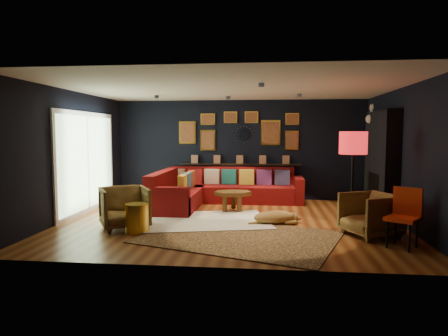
# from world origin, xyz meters

# --- Properties ---
(floor) EXTENTS (6.50, 6.50, 0.00)m
(floor) POSITION_xyz_m (0.00, 0.00, 0.00)
(floor) COLOR #935525
(floor) RESTS_ON ground
(room_walls) EXTENTS (6.50, 6.50, 6.50)m
(room_walls) POSITION_xyz_m (0.00, 0.00, 1.59)
(room_walls) COLOR black
(room_walls) RESTS_ON ground
(sectional) EXTENTS (3.41, 2.69, 0.86)m
(sectional) POSITION_xyz_m (-0.61, 1.81, 0.32)
(sectional) COLOR maroon
(sectional) RESTS_ON ground
(ledge) EXTENTS (3.20, 0.12, 0.04)m
(ledge) POSITION_xyz_m (0.00, 2.68, 0.92)
(ledge) COLOR black
(ledge) RESTS_ON room_walls
(gallery_wall) EXTENTS (3.15, 0.04, 1.02)m
(gallery_wall) POSITION_xyz_m (-0.01, 2.72, 1.81)
(gallery_wall) COLOR gold
(gallery_wall) RESTS_ON room_walls
(sunburst_mirror) EXTENTS (0.47, 0.16, 0.47)m
(sunburst_mirror) POSITION_xyz_m (0.10, 2.72, 1.70)
(sunburst_mirror) COLOR silver
(sunburst_mirror) RESTS_ON room_walls
(fireplace) EXTENTS (0.31, 1.60, 2.20)m
(fireplace) POSITION_xyz_m (3.09, 0.90, 1.02)
(fireplace) COLOR black
(fireplace) RESTS_ON ground
(deer_head) EXTENTS (0.50, 0.28, 0.45)m
(deer_head) POSITION_xyz_m (3.14, 1.40, 2.05)
(deer_head) COLOR white
(deer_head) RESTS_ON fireplace
(sliding_door) EXTENTS (0.06, 2.80, 2.20)m
(sliding_door) POSITION_xyz_m (-3.22, 0.60, 1.10)
(sliding_door) COLOR white
(sliding_door) RESTS_ON ground
(ceiling_spots) EXTENTS (3.30, 2.50, 0.06)m
(ceiling_spots) POSITION_xyz_m (-0.00, 0.80, 2.56)
(ceiling_spots) COLOR black
(ceiling_spots) RESTS_ON room_walls
(shag_rug) EXTENTS (2.81, 2.31, 0.03)m
(shag_rug) POSITION_xyz_m (-0.51, -0.10, 0.02)
(shag_rug) COLOR silver
(shag_rug) RESTS_ON ground
(leopard_rug) EXTENTS (3.63, 3.09, 0.02)m
(leopard_rug) POSITION_xyz_m (0.26, -1.22, 0.01)
(leopard_rug) COLOR #B58150
(leopard_rug) RESTS_ON ground
(coffee_table) EXTENTS (0.92, 0.74, 0.42)m
(coffee_table) POSITION_xyz_m (-0.04, 0.94, 0.37)
(coffee_table) COLOR brown
(coffee_table) RESTS_ON shag_rug
(pouf) EXTENTS (0.58, 0.58, 0.38)m
(pouf) POSITION_xyz_m (-1.30, 1.00, 0.22)
(pouf) COLOR maroon
(pouf) RESTS_ON shag_rug
(armchair_left) EXTENTS (1.09, 1.07, 0.84)m
(armchair_left) POSITION_xyz_m (-1.87, -0.81, 0.42)
(armchair_left) COLOR gold
(armchair_left) RESTS_ON ground
(armchair_right) EXTENTS (1.01, 1.03, 0.81)m
(armchair_right) POSITION_xyz_m (2.45, -0.91, 0.41)
(armchair_right) COLOR gold
(armchair_right) RESTS_ON ground
(gold_stool) EXTENTS (0.41, 0.41, 0.51)m
(gold_stool) POSITION_xyz_m (-1.54, -1.08, 0.26)
(gold_stool) COLOR gold
(gold_stool) RESTS_ON ground
(orange_chair) EXTENTS (0.60, 0.60, 0.91)m
(orange_chair) POSITION_xyz_m (2.80, -1.52, 0.54)
(orange_chair) COLOR black
(orange_chair) RESTS_ON ground
(floor_lamp) EXTENTS (0.49, 0.49, 1.77)m
(floor_lamp) POSITION_xyz_m (2.22, -0.49, 1.49)
(floor_lamp) COLOR black
(floor_lamp) RESTS_ON ground
(dog) EXTENTS (1.19, 0.82, 0.34)m
(dog) POSITION_xyz_m (0.85, -0.20, 0.19)
(dog) COLOR #A47439
(dog) RESTS_ON leopard_rug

